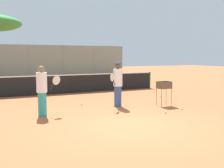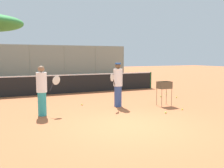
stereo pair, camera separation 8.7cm
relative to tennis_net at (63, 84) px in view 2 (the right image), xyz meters
name	(u,v)px [view 2 (the right image)]	position (x,y,z in m)	size (l,w,h in m)	color
ground_plane	(131,126)	(0.00, -7.68, -0.56)	(80.00, 80.00, 0.00)	#B26038
tennis_net	(63,84)	(0.00, 0.00, 0.00)	(11.86, 0.10, 1.07)	#26592D
back_fence	(30,61)	(0.00, 12.07, 1.04)	(20.69, 0.08, 3.21)	gray
player_white_outfit	(118,84)	(1.06, -4.73, 0.39)	(0.79, 0.66, 1.82)	#334C8C
player_red_cap	(42,90)	(-2.10, -5.08, 0.35)	(0.92, 0.37, 1.76)	teal
ball_cart	(164,87)	(2.93, -5.38, 0.23)	(0.56, 0.41, 1.03)	brown
tennis_ball_0	(166,113)	(2.04, -6.68, -0.53)	(0.07, 0.07, 0.07)	#D1E54C
tennis_ball_1	(166,94)	(5.09, -2.74, -0.53)	(0.07, 0.07, 0.07)	#D1E54C
tennis_ball_2	(120,93)	(2.92, -1.37, -0.53)	(0.07, 0.07, 0.07)	#D1E54C
tennis_ball_4	(161,96)	(4.20, -3.42, -0.53)	(0.07, 0.07, 0.07)	#D1E54C
tennis_ball_5	(82,105)	(-0.21, -3.82, -0.53)	(0.07, 0.07, 0.07)	#D1E54C
tennis_ball_6	(177,97)	(4.78, -3.97, -0.53)	(0.07, 0.07, 0.07)	#D1E54C
tennis_ball_7	(157,89)	(5.69, -0.98, -0.53)	(0.07, 0.07, 0.07)	#D1E54C
tennis_ball_8	(182,109)	(3.01, -6.46, -0.53)	(0.07, 0.07, 0.07)	#D1E54C
parked_car	(65,69)	(4.36, 15.17, 0.10)	(4.20, 1.70, 1.60)	#3F4C8C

